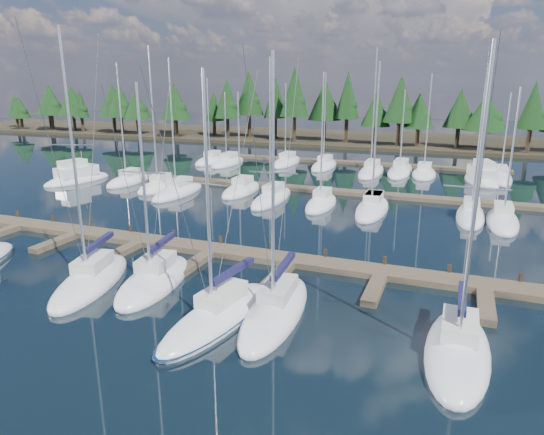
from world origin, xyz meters
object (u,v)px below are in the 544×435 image
at_px(front_sailboat_6, 457,350).
at_px(motor_yacht_right, 481,179).
at_px(front_sailboat_5, 276,311).
at_px(main_dock, 210,252).
at_px(front_sailboat_3, 154,280).
at_px(front_sailboat_4, 218,316).
at_px(front_sailboat_2, 91,280).
at_px(motor_yacht_left, 77,178).

relative_size(front_sailboat_6, motor_yacht_right, 1.48).
relative_size(front_sailboat_5, front_sailboat_6, 0.99).
height_order(main_dock, front_sailboat_6, front_sailboat_6).
bearing_deg(front_sailboat_6, front_sailboat_3, 173.74).
bearing_deg(front_sailboat_4, front_sailboat_2, 171.51).
relative_size(front_sailboat_4, motor_yacht_right, 1.38).
bearing_deg(main_dock, front_sailboat_5, -42.67).
relative_size(main_dock, front_sailboat_2, 2.83).
bearing_deg(motor_yacht_right, main_dock, -118.46).
bearing_deg(motor_yacht_left, front_sailboat_4, -38.54).
relative_size(front_sailboat_3, motor_yacht_right, 1.32).
bearing_deg(main_dock, motor_yacht_right, 61.54).
xyz_separation_m(front_sailboat_3, motor_yacht_left, (-27.03, 23.31, 0.21)).
distance_m(main_dock, front_sailboat_2, 8.42).
relative_size(front_sailboat_3, front_sailboat_5, 0.90).
bearing_deg(front_sailboat_5, front_sailboat_6, -4.63).
height_order(main_dock, front_sailboat_4, front_sailboat_4).
height_order(main_dock, front_sailboat_5, front_sailboat_5).
bearing_deg(front_sailboat_4, front_sailboat_6, 4.49).
bearing_deg(main_dock, front_sailboat_4, -59.76).
relative_size(main_dock, front_sailboat_6, 3.09).
height_order(front_sailboat_4, motor_yacht_right, front_sailboat_4).
bearing_deg(front_sailboat_2, front_sailboat_4, -8.49).
distance_m(front_sailboat_6, motor_yacht_left, 51.03).
relative_size(main_dock, motor_yacht_right, 4.57).
distance_m(front_sailboat_6, motor_yacht_right, 42.43).
relative_size(front_sailboat_2, front_sailboat_6, 1.09).
bearing_deg(motor_yacht_left, motor_yacht_right, 20.25).
distance_m(front_sailboat_2, front_sailboat_4, 9.40).
relative_size(front_sailboat_3, front_sailboat_4, 0.96).
xyz_separation_m(front_sailboat_4, motor_yacht_left, (-32.79, 26.12, 0.21)).
bearing_deg(front_sailboat_3, front_sailboat_5, -8.01).
bearing_deg(front_sailboat_5, front_sailboat_4, -147.48).
relative_size(main_dock, front_sailboat_4, 3.31).
xyz_separation_m(front_sailboat_4, front_sailboat_5, (2.57, 1.64, 0.01)).
bearing_deg(motor_yacht_right, front_sailboat_4, -107.60).
height_order(front_sailboat_6, motor_yacht_left, front_sailboat_6).
height_order(front_sailboat_6, motor_yacht_right, front_sailboat_6).
distance_m(main_dock, motor_yacht_right, 39.40).
distance_m(front_sailboat_4, motor_yacht_left, 41.92).
bearing_deg(motor_yacht_right, motor_yacht_left, -159.75).
distance_m(front_sailboat_3, motor_yacht_right, 44.93).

